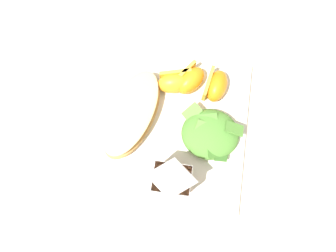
% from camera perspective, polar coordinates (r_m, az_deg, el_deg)
% --- Properties ---
extents(ground, '(3.00, 3.00, 0.00)m').
position_cam_1_polar(ground, '(0.60, -0.00, -0.55)').
color(ground, beige).
extents(white_plate, '(0.28, 0.28, 0.02)m').
position_cam_1_polar(white_plate, '(0.59, -0.00, -0.39)').
color(white_plate, white).
rests_on(white_plate, ground).
extents(cheesy_pizza_bread, '(0.12, 0.19, 0.04)m').
position_cam_1_polar(cheesy_pizza_bread, '(0.57, -6.46, 2.08)').
color(cheesy_pizza_bread, tan).
rests_on(cheesy_pizza_bread, white_plate).
extents(green_salad_pile, '(0.11, 0.10, 0.05)m').
position_cam_1_polar(green_salad_pile, '(0.56, 7.46, -1.43)').
color(green_salad_pile, '#4C8433').
rests_on(green_salad_pile, white_plate).
extents(milk_carton, '(0.06, 0.05, 0.11)m').
position_cam_1_polar(milk_carton, '(0.51, 0.65, -9.43)').
color(milk_carton, brown).
rests_on(milk_carton, white_plate).
extents(orange_wedge_front, '(0.05, 0.07, 0.04)m').
position_cam_1_polar(orange_wedge_front, '(0.59, 8.42, 7.06)').
color(orange_wedge_front, orange).
rests_on(orange_wedge_front, white_plate).
extents(orange_wedge_middle, '(0.06, 0.07, 0.04)m').
position_cam_1_polar(orange_wedge_middle, '(0.59, 3.87, 8.14)').
color(orange_wedge_middle, orange).
rests_on(orange_wedge_middle, white_plate).
extents(orange_wedge_rear, '(0.07, 0.05, 0.04)m').
position_cam_1_polar(orange_wedge_rear, '(0.58, 1.12, 7.77)').
color(orange_wedge_rear, orange).
rests_on(orange_wedge_rear, white_plate).
extents(paper_napkin, '(0.13, 0.13, 0.00)m').
position_cam_1_polar(paper_napkin, '(0.59, 7.74, -19.46)').
color(paper_napkin, white).
rests_on(paper_napkin, ground).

